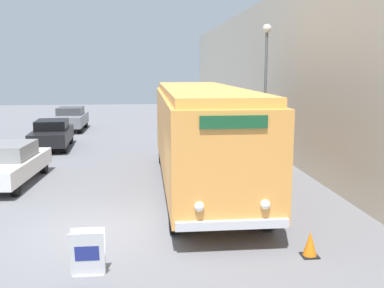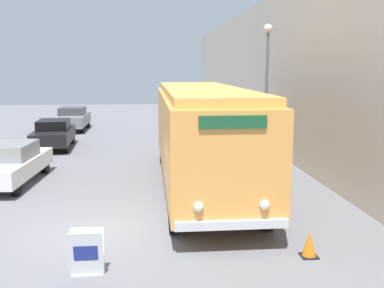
% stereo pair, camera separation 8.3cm
% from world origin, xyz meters
% --- Properties ---
extents(ground_plane, '(80.00, 80.00, 0.00)m').
position_xyz_m(ground_plane, '(0.00, 0.00, 0.00)').
color(ground_plane, slate).
extents(building_wall_right, '(0.30, 60.00, 7.53)m').
position_xyz_m(building_wall_right, '(7.59, 10.00, 3.77)').
color(building_wall_right, beige).
rests_on(building_wall_right, ground_plane).
extents(vintage_bus, '(2.67, 11.26, 3.42)m').
position_xyz_m(vintage_bus, '(3.14, 3.94, 1.94)').
color(vintage_bus, black).
rests_on(vintage_bus, ground_plane).
extents(sign_board, '(0.67, 0.35, 0.93)m').
position_xyz_m(sign_board, '(0.09, -2.41, 0.45)').
color(sign_board, gray).
rests_on(sign_board, ground_plane).
extents(streetlamp, '(0.36, 0.36, 5.83)m').
position_xyz_m(streetlamp, '(6.31, 7.62, 3.83)').
color(streetlamp, '#595E60').
rests_on(streetlamp, ground_plane).
extents(parked_car_near, '(2.24, 4.67, 1.43)m').
position_xyz_m(parked_car_near, '(-3.64, 5.15, 0.73)').
color(parked_car_near, black).
rests_on(parked_car_near, ground_plane).
extents(parked_car_mid, '(1.99, 4.22, 1.45)m').
position_xyz_m(parked_car_mid, '(-3.47, 12.21, 0.75)').
color(parked_car_mid, black).
rests_on(parked_car_mid, ground_plane).
extents(parked_car_far, '(1.84, 4.20, 1.51)m').
position_xyz_m(parked_car_far, '(-3.62, 18.95, 0.78)').
color(parked_car_far, black).
rests_on(parked_car_far, ground_plane).
extents(traffic_cone, '(0.36, 0.36, 0.57)m').
position_xyz_m(traffic_cone, '(4.79, -2.00, 0.28)').
color(traffic_cone, black).
rests_on(traffic_cone, ground_plane).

